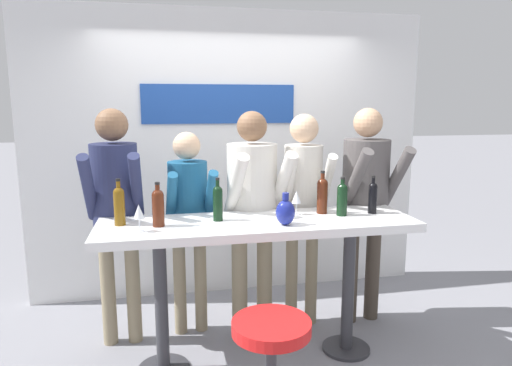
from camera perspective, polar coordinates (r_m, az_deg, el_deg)
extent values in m
plane|color=gray|center=(3.59, 0.31, -21.17)|extent=(40.00, 40.00, 0.00)
cube|color=white|center=(4.43, -3.23, 3.50)|extent=(3.80, 0.10, 2.71)
cube|color=#1E479E|center=(4.33, -4.60, 9.81)|extent=(1.43, 0.02, 0.36)
cube|color=white|center=(3.18, 0.33, -5.25)|extent=(2.20, 0.61, 0.06)
cylinder|color=#333338|center=(3.29, -11.77, -14.23)|extent=(0.09, 0.09, 0.99)
cylinder|color=#333338|center=(3.54, 11.46, -12.42)|extent=(0.09, 0.09, 0.99)
cylinder|color=#333338|center=(3.76, 11.17, -19.58)|extent=(0.36, 0.36, 0.02)
cylinder|color=red|center=(2.62, 1.94, -17.56)|extent=(0.44, 0.44, 0.07)
cylinder|color=gray|center=(3.78, -18.00, -12.63)|extent=(0.11, 0.11, 0.87)
cylinder|color=gray|center=(3.76, -15.09, -12.58)|extent=(0.11, 0.11, 0.87)
cylinder|color=#23284C|center=(3.55, -17.18, -0.84)|extent=(0.34, 0.34, 0.69)
sphere|color=brown|center=(3.49, -17.60, 6.96)|extent=(0.24, 0.24, 0.24)
cylinder|color=#23284C|center=(3.39, -20.20, -0.64)|extent=(0.08, 0.40, 0.53)
cylinder|color=#23284C|center=(3.36, -14.74, -0.45)|extent=(0.08, 0.40, 0.53)
cylinder|color=gray|center=(3.82, -9.49, -12.68)|extent=(0.10, 0.10, 0.79)
cylinder|color=gray|center=(3.84, -6.93, -12.47)|extent=(0.10, 0.10, 0.79)
cylinder|color=#19517A|center=(3.62, -8.49, -2.23)|extent=(0.34, 0.34, 0.62)
sphere|color=#D6AD89|center=(3.55, -8.67, 4.63)|extent=(0.21, 0.21, 0.21)
cylinder|color=#19517A|center=(3.45, -10.54, -2.16)|extent=(0.11, 0.37, 0.48)
cylinder|color=#19517A|center=(3.49, -5.76, -1.89)|extent=(0.11, 0.37, 0.48)
cylinder|color=gray|center=(3.76, -2.06, -12.31)|extent=(0.13, 0.13, 0.86)
cylinder|color=gray|center=(3.83, 1.06, -11.89)|extent=(0.13, 0.13, 0.86)
cylinder|color=beige|center=(3.57, -0.50, -0.55)|extent=(0.45, 0.45, 0.68)
sphere|color=brown|center=(3.52, -0.52, 7.10)|extent=(0.23, 0.23, 0.23)
cylinder|color=beige|center=(3.35, -2.52, -0.43)|extent=(0.16, 0.42, 0.53)
cylinder|color=beige|center=(3.48, 3.31, -0.03)|extent=(0.16, 0.42, 0.53)
cylinder|color=gray|center=(3.92, 4.47, -11.49)|extent=(0.10, 0.10, 0.85)
cylinder|color=gray|center=(3.95, 6.93, -11.33)|extent=(0.10, 0.10, 0.85)
cylinder|color=beige|center=(3.72, 5.91, -0.43)|extent=(0.33, 0.33, 0.67)
sphere|color=#D6AD89|center=(3.67, 6.04, 6.80)|extent=(0.23, 0.23, 0.23)
cylinder|color=beige|center=(3.53, 4.18, -0.20)|extent=(0.10, 0.39, 0.51)
cylinder|color=beige|center=(3.59, 8.78, -0.10)|extent=(0.10, 0.39, 0.51)
cylinder|color=#473D33|center=(4.03, 11.74, -10.89)|extent=(0.12, 0.12, 0.87)
cylinder|color=#473D33|center=(4.13, 14.36, -10.48)|extent=(0.12, 0.12, 0.87)
cylinder|color=#514C4C|center=(3.87, 13.53, 0.21)|extent=(0.41, 0.41, 0.69)
sphere|color=tan|center=(3.82, 13.82, 7.34)|extent=(0.24, 0.24, 0.24)
cylinder|color=#514C4C|center=(3.63, 12.38, 0.40)|extent=(0.12, 0.42, 0.53)
cylinder|color=#514C4C|center=(3.82, 17.16, 0.65)|extent=(0.12, 0.42, 0.53)
cylinder|color=black|center=(3.16, -4.79, -2.85)|extent=(0.07, 0.07, 0.21)
sphere|color=black|center=(3.14, -4.82, -0.97)|extent=(0.07, 0.07, 0.07)
cylinder|color=black|center=(3.13, -4.83, -0.30)|extent=(0.03, 0.03, 0.07)
cylinder|color=black|center=(3.13, -4.84, 0.51)|extent=(0.03, 0.03, 0.02)
cylinder|color=brown|center=(3.17, -16.70, -3.13)|extent=(0.07, 0.07, 0.22)
sphere|color=brown|center=(3.15, -16.80, -1.17)|extent=(0.07, 0.07, 0.07)
cylinder|color=brown|center=(3.14, -16.84, -0.47)|extent=(0.03, 0.03, 0.08)
cylinder|color=black|center=(3.14, -16.88, 0.37)|extent=(0.03, 0.03, 0.02)
cylinder|color=black|center=(3.47, 14.36, -2.10)|extent=(0.06, 0.06, 0.20)
sphere|color=black|center=(3.45, 14.43, -0.50)|extent=(0.06, 0.06, 0.06)
cylinder|color=black|center=(3.44, 14.46, 0.07)|extent=(0.02, 0.02, 0.07)
cylinder|color=black|center=(3.44, 14.49, 0.77)|extent=(0.03, 0.03, 0.01)
cylinder|color=#4C1E0F|center=(3.40, 8.27, -1.92)|extent=(0.08, 0.08, 0.22)
sphere|color=#4C1E0F|center=(3.38, 8.32, -0.07)|extent=(0.08, 0.08, 0.08)
cylinder|color=#4C1E0F|center=(3.37, 8.34, 0.58)|extent=(0.03, 0.03, 0.08)
cylinder|color=black|center=(3.36, 8.36, 1.38)|extent=(0.03, 0.03, 0.02)
cylinder|color=#4C1E0F|center=(3.08, -12.12, -3.43)|extent=(0.08, 0.08, 0.21)
sphere|color=#4C1E0F|center=(3.06, -12.19, -1.53)|extent=(0.08, 0.08, 0.08)
cylinder|color=#4C1E0F|center=(3.05, -12.21, -0.85)|extent=(0.03, 0.03, 0.07)
cylinder|color=black|center=(3.04, -12.24, -0.03)|extent=(0.03, 0.03, 0.02)
cylinder|color=black|center=(3.36, 10.70, -2.36)|extent=(0.08, 0.08, 0.20)
sphere|color=black|center=(3.34, 10.75, -0.70)|extent=(0.08, 0.08, 0.08)
cylinder|color=black|center=(3.33, 10.77, -0.11)|extent=(0.03, 0.03, 0.07)
cylinder|color=black|center=(3.32, 10.80, 0.60)|extent=(0.03, 0.03, 0.01)
cylinder|color=silver|center=(3.01, -14.33, -5.86)|extent=(0.06, 0.06, 0.01)
cylinder|color=silver|center=(2.99, -14.37, -5.06)|extent=(0.01, 0.01, 0.08)
cone|color=silver|center=(2.97, -14.44, -3.46)|extent=(0.07, 0.07, 0.09)
cylinder|color=silver|center=(3.36, 5.05, -3.90)|extent=(0.06, 0.06, 0.01)
cylinder|color=silver|center=(3.35, 5.06, -3.18)|extent=(0.01, 0.01, 0.08)
cone|color=silver|center=(3.33, 5.08, -1.75)|extent=(0.07, 0.07, 0.09)
ellipsoid|color=navy|center=(3.06, 3.69, -3.70)|extent=(0.13, 0.13, 0.17)
cylinder|color=navy|center=(3.03, 3.72, -1.68)|extent=(0.04, 0.04, 0.05)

